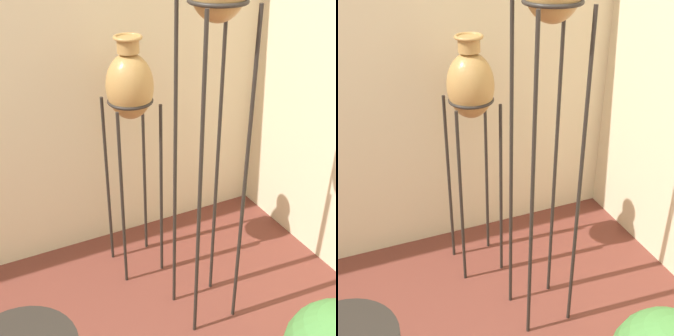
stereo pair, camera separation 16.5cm
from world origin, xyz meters
TOP-DOWN VIEW (x-y plane):
  - vase_stand_tall at (0.92, 0.94)m, footprint 0.29×0.29m
  - vase_stand_medium at (0.72, 1.51)m, footprint 0.28×0.28m

SIDE VIEW (x-z plane):
  - vase_stand_medium at x=0.72m, z-range 0.48..2.06m
  - vase_stand_tall at x=0.92m, z-range 0.73..2.92m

